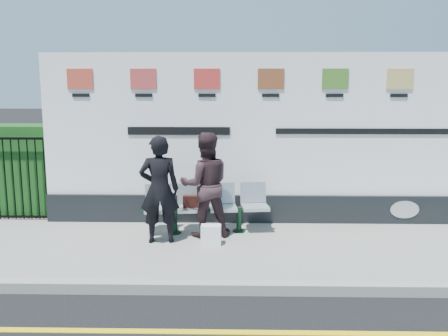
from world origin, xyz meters
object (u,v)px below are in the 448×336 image
woman_left (159,189)px  billboard (269,150)px  woman_right (205,185)px  bench (207,220)px

woman_left → billboard: bearing=-152.4°
billboard → woman_right: bearing=-141.4°
billboard → woman_left: size_ratio=4.70×
bench → woman_left: (-0.71, -0.51, 0.63)m
bench → woman_right: (-0.02, -0.17, 0.63)m
woman_left → woman_right: 0.78m
billboard → woman_left: 2.21m
woman_left → woman_right: bearing=-160.6°
bench → woman_left: 1.08m
billboard → bench: billboard is taller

